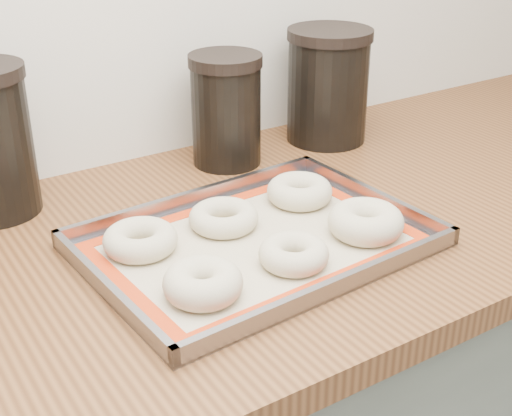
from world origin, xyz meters
TOP-DOWN VIEW (x-y plane):
  - countertop at (0.00, 1.68)m, footprint 3.06×0.68m
  - baking_tray at (-0.16, 1.61)m, footprint 0.48×0.36m
  - baking_mat at (-0.16, 1.61)m, footprint 0.44×0.32m
  - bagel_front_left at (-0.28, 1.53)m, footprint 0.13×0.13m
  - bagel_front_mid at (-0.14, 1.54)m, footprint 0.09×0.09m
  - bagel_front_right at (-0.01, 1.55)m, footprint 0.14×0.14m
  - bagel_back_left at (-0.30, 1.68)m, footprint 0.10×0.10m
  - bagel_back_mid at (-0.17, 1.68)m, footprint 0.12×0.12m
  - bagel_back_right at (-0.03, 1.69)m, footprint 0.13×0.13m
  - canister_mid at (-0.03, 1.90)m, footprint 0.13×0.13m
  - canister_right at (0.18, 1.89)m, footprint 0.16×0.16m

SIDE VIEW (x-z plane):
  - countertop at x=0.00m, z-range 0.86..0.90m
  - baking_mat at x=-0.16m, z-range 0.90..0.91m
  - baking_tray at x=-0.16m, z-range 0.89..0.92m
  - bagel_back_mid at x=-0.17m, z-range 0.90..0.94m
  - bagel_front_mid at x=-0.14m, z-range 0.90..0.94m
  - bagel_back_left at x=-0.30m, z-range 0.90..0.94m
  - bagel_back_right at x=-0.03m, z-range 0.90..0.94m
  - bagel_front_left at x=-0.28m, z-range 0.90..0.94m
  - bagel_front_right at x=-0.01m, z-range 0.90..0.95m
  - canister_mid at x=-0.03m, z-range 0.90..1.09m
  - canister_right at x=0.18m, z-range 0.90..1.11m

